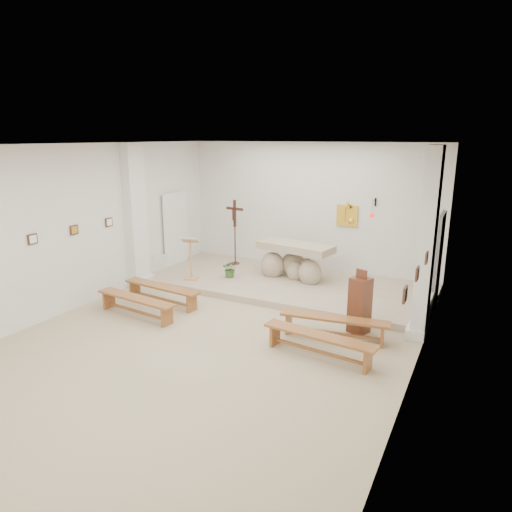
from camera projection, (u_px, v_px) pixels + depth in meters
The scene contains 27 objects.
ground at pixel (210, 341), 8.36m from camera, with size 7.00×10.00×0.00m, color tan.
wall_left at pixel (66, 230), 9.46m from camera, with size 0.02×10.00×3.50m, color silver.
wall_right at pixel (417, 276), 6.37m from camera, with size 0.02×10.00×3.50m, color silver.
wall_back at pixel (309, 209), 12.21m from camera, with size 7.00×0.02×3.50m, color silver.
ceiling at pixel (204, 145), 7.47m from camera, with size 7.00×10.00×0.02m, color silver.
sanctuary_platform at pixel (286, 284), 11.35m from camera, with size 6.98×3.00×0.15m, color #B6A78C.
pilaster_left at pixel (136, 216), 11.12m from camera, with size 0.26×0.55×3.50m, color white.
pilaster_right at pixel (427, 245), 8.14m from camera, with size 0.26×0.55×3.50m, color white.
gold_wall_relief at pixel (347, 216), 11.74m from camera, with size 0.55×0.04×0.55m, color yellow.
sanctuary_lamp at pixel (372, 213), 11.17m from camera, with size 0.11×0.36×0.44m.
station_frame_left_front at pixel (33, 239), 8.77m from camera, with size 0.03×0.20×0.20m, color #45291E.
station_frame_left_mid at pixel (74, 230), 9.63m from camera, with size 0.03×0.20×0.20m, color #45291E.
station_frame_left_rear at pixel (109, 222), 10.49m from camera, with size 0.03×0.20×0.20m, color #45291E.
station_frame_right_front at pixel (405, 294), 5.70m from camera, with size 0.03×0.20×0.20m, color #45291E.
station_frame_right_mid at pixel (417, 274), 6.56m from camera, with size 0.03×0.20×0.20m, color #45291E.
station_frame_right_rear at pixel (427, 258), 7.42m from camera, with size 0.03×0.20×0.20m, color #45291E.
radiator_left at pixel (156, 267), 12.13m from camera, with size 0.10×0.85×0.52m, color silver.
radiator_right at pixel (428, 310), 9.10m from camera, with size 0.10×0.85×0.52m, color silver.
altar at pixel (294, 263), 11.51m from camera, with size 2.00×1.03×0.99m.
lectern at pixel (191, 258), 11.36m from camera, with size 0.47×0.43×1.09m.
crucifix_stand at pixel (235, 227), 12.59m from camera, with size 0.55×0.24×1.81m.
potted_plant at pixel (230, 268), 11.60m from camera, with size 0.41×0.35×0.45m, color #365D25.
donation_pedestal at pixel (360, 305), 8.61m from camera, with size 0.43×0.43×1.25m.
bench_left_front at pixel (162, 290), 10.14m from camera, with size 2.02×0.51×0.42m.
bench_right_front at pixel (334, 323), 8.38m from camera, with size 2.03×0.59×0.42m.
bench_left_second at pixel (136, 302), 9.42m from camera, with size 2.03×0.53×0.42m.
bench_right_second at pixel (319, 340), 7.66m from camera, with size 2.03×0.55×0.42m.
Camera 1 is at (4.27, -6.45, 3.64)m, focal length 32.00 mm.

